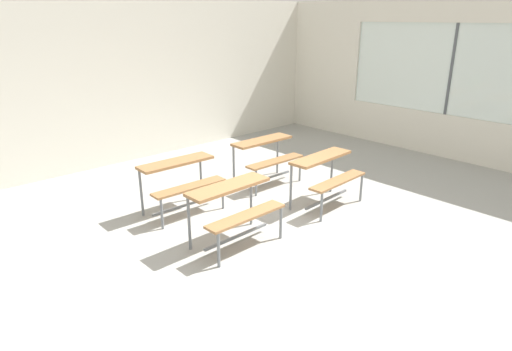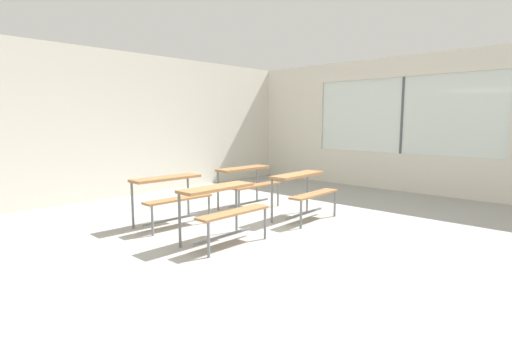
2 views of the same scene
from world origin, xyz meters
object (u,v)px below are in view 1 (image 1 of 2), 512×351
desk_bench_r1c0 (181,175)px  desk_bench_r1c1 (267,151)px  desk_bench_r0c0 (235,201)px  desk_bench_r0c1 (327,169)px

desk_bench_r1c0 → desk_bench_r1c1: 1.68m
desk_bench_r0c0 → desk_bench_r1c0: size_ratio=0.99×
desk_bench_r0c1 → desk_bench_r0c0: bearing=177.0°
desk_bench_r0c0 → desk_bench_r1c1: 2.13m
desk_bench_r0c0 → desk_bench_r1c1: bearing=35.0°
desk_bench_r1c1 → desk_bench_r1c0: bearing=-178.7°
desk_bench_r0c0 → desk_bench_r0c1: bearing=-0.9°
desk_bench_r1c0 → desk_bench_r1c1: same height
desk_bench_r0c0 → desk_bench_r1c0: 1.23m
desk_bench_r1c1 → desk_bench_r0c1: bearing=-88.5°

